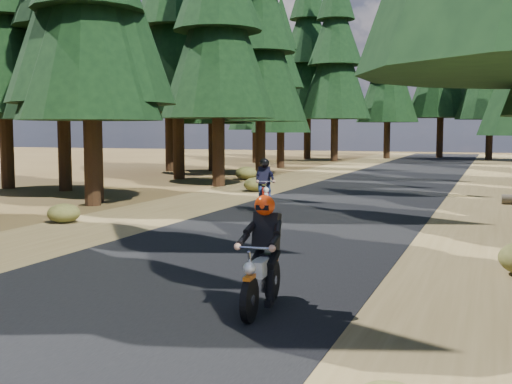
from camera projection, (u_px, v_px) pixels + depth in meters
ground at (228, 258)px, 11.91m from camera, size 120.00×120.00×0.00m
road at (304, 222)px, 16.57m from camera, size 6.00×100.00×0.01m
shoulder_l at (148, 214)px, 18.18m from camera, size 3.20×100.00×0.01m
shoulder_r at (493, 232)px, 14.95m from camera, size 3.20×100.00×0.01m
pine_forest at (399, 14)px, 30.76m from camera, size 34.59×55.08×16.32m
understory_shrubs at (373, 204)px, 18.20m from camera, size 14.71×30.86×0.63m
rider_lead at (262, 273)px, 8.38m from camera, size 0.64×1.73×1.51m
rider_follow at (265, 195)px, 18.42m from camera, size 1.17×1.80×1.55m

